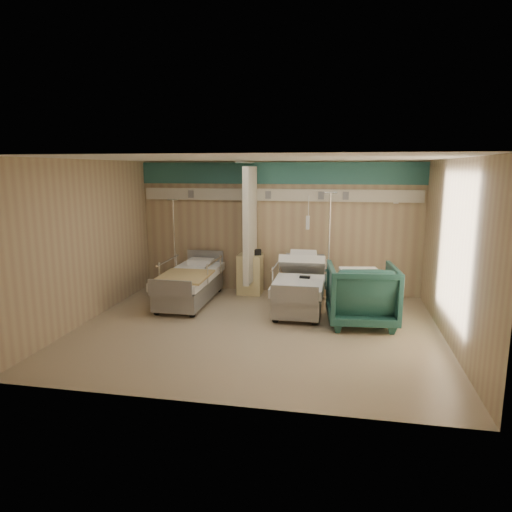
# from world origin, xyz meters

# --- Properties ---
(ground) EXTENTS (6.00, 5.00, 0.00)m
(ground) POSITION_xyz_m (0.00, 0.00, 0.00)
(ground) COLOR gray
(ground) RESTS_ON ground
(room_walls) EXTENTS (6.04, 5.04, 2.82)m
(room_walls) POSITION_xyz_m (-0.03, 0.25, 1.86)
(room_walls) COLOR tan
(room_walls) RESTS_ON ground
(bed_right) EXTENTS (1.00, 2.16, 0.63)m
(bed_right) POSITION_xyz_m (0.60, 1.30, 0.32)
(bed_right) COLOR white
(bed_right) RESTS_ON ground
(bed_left) EXTENTS (1.00, 2.16, 0.63)m
(bed_left) POSITION_xyz_m (-1.60, 1.30, 0.32)
(bed_left) COLOR white
(bed_left) RESTS_ON ground
(bedside_cabinet) EXTENTS (0.50, 0.48, 0.85)m
(bedside_cabinet) POSITION_xyz_m (-0.55, 2.20, 0.42)
(bedside_cabinet) COLOR #F5E099
(bedside_cabinet) RESTS_ON ground
(visitor_armchair) EXTENTS (1.24, 1.27, 1.06)m
(visitor_armchair) POSITION_xyz_m (1.71, 0.62, 0.53)
(visitor_armchair) COLOR #20504A
(visitor_armchair) RESTS_ON ground
(waffle_blanket) EXTENTS (0.73, 0.67, 0.07)m
(waffle_blanket) POSITION_xyz_m (1.67, 0.63, 1.09)
(waffle_blanket) COLOR white
(waffle_blanket) RESTS_ON visitor_armchair
(iv_stand_right) EXTENTS (0.39, 0.39, 2.19)m
(iv_stand_right) POSITION_xyz_m (1.10, 2.18, 0.45)
(iv_stand_right) COLOR silver
(iv_stand_right) RESTS_ON ground
(iv_stand_left) EXTENTS (0.36, 0.36, 2.01)m
(iv_stand_left) POSITION_xyz_m (-2.20, 2.08, 0.41)
(iv_stand_left) COLOR silver
(iv_stand_left) RESTS_ON ground
(call_remote) EXTENTS (0.20, 0.10, 0.04)m
(call_remote) POSITION_xyz_m (0.70, 1.19, 0.65)
(call_remote) COLOR black
(call_remote) RESTS_ON bed_right
(tan_blanket) EXTENTS (0.94, 1.17, 0.04)m
(tan_blanket) POSITION_xyz_m (-1.55, 0.84, 0.65)
(tan_blanket) COLOR tan
(tan_blanket) RESTS_ON bed_left
(toiletry_bag) EXTENTS (0.24, 0.19, 0.12)m
(toiletry_bag) POSITION_xyz_m (-0.42, 2.17, 0.91)
(toiletry_bag) COLOR black
(toiletry_bag) RESTS_ON bedside_cabinet
(white_cup) EXTENTS (0.09, 0.09, 0.13)m
(white_cup) POSITION_xyz_m (-0.59, 2.21, 0.91)
(white_cup) COLOR white
(white_cup) RESTS_ON bedside_cabinet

